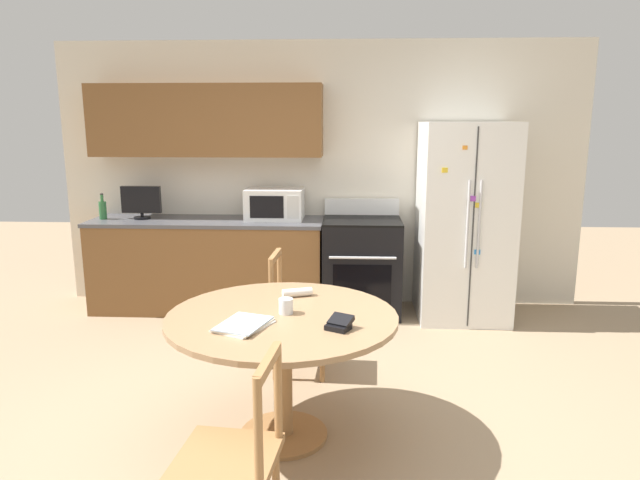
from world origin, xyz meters
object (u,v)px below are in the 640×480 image
object	(u,v)px
oven_range	(362,265)
wallet	(340,324)
countertop_tv	(141,201)
dining_chair_near	(233,458)
microwave	(275,204)
counter_bottle	(103,209)
dining_chair_far	(297,315)
candle_glass	(286,307)
refrigerator	(464,222)

from	to	relation	value
oven_range	wallet	distance (m)	2.52
oven_range	countertop_tv	distance (m)	2.23
oven_range	dining_chair_near	bearing A→B (deg)	-100.76
microwave	counter_bottle	bearing A→B (deg)	-177.40
dining_chair_far	wallet	size ratio (longest dim) A/B	5.38
counter_bottle	dining_chair_near	bearing A→B (deg)	-59.15
microwave	candle_glass	world-z (taller)	microwave
oven_range	counter_bottle	xyz separation A→B (m)	(-2.52, 0.01, 0.53)
counter_bottle	countertop_tv	bearing A→B (deg)	5.27
countertop_tv	candle_glass	bearing A→B (deg)	-54.10
countertop_tv	dining_chair_near	xyz separation A→B (m)	(1.54, -3.23, -0.64)
microwave	wallet	distance (m)	2.67
counter_bottle	candle_glass	xyz separation A→B (m)	(2.04, -2.26, -0.20)
oven_range	dining_chair_near	world-z (taller)	oven_range
microwave	countertop_tv	bearing A→B (deg)	-178.17
microwave	candle_glass	size ratio (longest dim) A/B	6.24
dining_chair_near	candle_glass	world-z (taller)	dining_chair_near
dining_chair_far	dining_chair_near	bearing A→B (deg)	-0.62
dining_chair_near	wallet	distance (m)	0.90
refrigerator	countertop_tv	size ratio (longest dim) A/B	4.78
refrigerator	counter_bottle	world-z (taller)	refrigerator
countertop_tv	counter_bottle	distance (m)	0.38
counter_bottle	candle_glass	bearing A→B (deg)	-48.02
dining_chair_far	counter_bottle	bearing A→B (deg)	-121.51
refrigerator	candle_glass	world-z (taller)	refrigerator
countertop_tv	oven_range	bearing A→B (deg)	-1.06
refrigerator	counter_bottle	distance (m)	3.46
candle_glass	dining_chair_far	bearing A→B (deg)	91.18
countertop_tv	candle_glass	world-z (taller)	countertop_tv
oven_range	candle_glass	world-z (taller)	oven_range
refrigerator	microwave	world-z (taller)	refrigerator
oven_range	countertop_tv	xyz separation A→B (m)	(-2.14, 0.04, 0.60)
refrigerator	oven_range	xyz separation A→B (m)	(-0.95, 0.06, -0.45)
microwave	dining_chair_near	distance (m)	3.34
refrigerator	wallet	bearing A→B (deg)	-114.66
microwave	countertop_tv	size ratio (longest dim) A/B	1.43
microwave	countertop_tv	world-z (taller)	countertop_tv
oven_range	counter_bottle	distance (m)	2.57
dining_chair_far	countertop_tv	bearing A→B (deg)	-127.83
dining_chair_near	wallet	size ratio (longest dim) A/B	5.38
countertop_tv	dining_chair_far	xyz separation A→B (m)	(1.65, -1.41, -0.64)
countertop_tv	candle_glass	xyz separation A→B (m)	(1.66, -2.30, -0.27)
countertop_tv	dining_chair_far	size ratio (longest dim) A/B	0.42
dining_chair_far	candle_glass	world-z (taller)	dining_chair_far
candle_glass	counter_bottle	bearing A→B (deg)	131.98
microwave	dining_chair_far	distance (m)	1.61
dining_chair_far	candle_glass	size ratio (longest dim) A/B	10.28
refrigerator	candle_glass	bearing A→B (deg)	-123.01
refrigerator	dining_chair_far	world-z (taller)	refrigerator
countertop_tv	candle_glass	distance (m)	2.85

